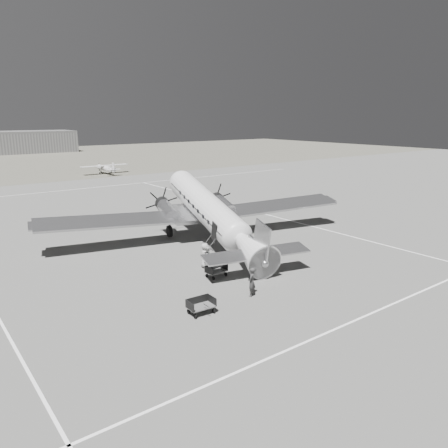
{
  "coord_description": "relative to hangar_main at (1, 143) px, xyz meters",
  "views": [
    {
      "loc": [
        -21.36,
        -27.37,
        10.99
      ],
      "look_at": [
        -0.0,
        1.1,
        2.2
      ],
      "focal_mm": 35.0,
      "sensor_mm": 36.0,
      "label": 1
    }
  ],
  "objects": [
    {
      "name": "ground",
      "position": [
        -5.0,
        -120.0,
        -3.3
      ],
      "size": [
        260.0,
        260.0,
        0.0
      ],
      "primitive_type": "plane",
      "color": "slate",
      "rests_on": "ground"
    },
    {
      "name": "taxi_line_near",
      "position": [
        -5.0,
        -134.0,
        -3.29
      ],
      "size": [
        60.0,
        0.15,
        0.01
      ],
      "primitive_type": "cube",
      "color": "white",
      "rests_on": "ground"
    },
    {
      "name": "taxi_line_right",
      "position": [
        7.0,
        -120.0,
        -3.29
      ],
      "size": [
        0.15,
        80.0,
        0.01
      ],
      "primitive_type": "cube",
      "color": "white",
      "rests_on": "ground"
    },
    {
      "name": "taxi_line_horizon",
      "position": [
        -5.0,
        -80.0,
        -3.29
      ],
      "size": [
        90.0,
        0.15,
        0.01
      ],
      "primitive_type": "cube",
      "color": "white",
      "rests_on": "ground"
    },
    {
      "name": "grass_infield",
      "position": [
        -5.0,
        -25.0,
        -3.3
      ],
      "size": [
        260.0,
        90.0,
        0.01
      ],
      "primitive_type": "cube",
      "color": "#59554B",
      "rests_on": "ground"
    },
    {
      "name": "hangar_main",
      "position": [
        0.0,
        0.0,
        0.0
      ],
      "size": [
        42.0,
        14.0,
        6.6
      ],
      "color": "slate",
      "rests_on": "ground"
    },
    {
      "name": "dc3_airliner",
      "position": [
        -5.0,
        -116.9,
        -0.51
      ],
      "size": [
        33.04,
        26.3,
        5.57
      ],
      "primitive_type": null,
      "rotation": [
        0.0,
        0.0,
        -0.22
      ],
      "color": "#A7A7A9",
      "rests_on": "ground"
    },
    {
      "name": "light_plane_right",
      "position": [
        6.32,
        -65.23,
        -2.32
      ],
      "size": [
        9.7,
        7.96,
        1.97
      ],
      "primitive_type": null,
      "rotation": [
        0.0,
        0.0,
        0.03
      ],
      "color": "silver",
      "rests_on": "ground"
    },
    {
      "name": "baggage_cart_near",
      "position": [
        -9.41,
        -123.88,
        -2.87
      ],
      "size": [
        1.62,
        1.22,
        0.86
      ],
      "primitive_type": null,
      "rotation": [
        0.0,
        0.0,
        0.1
      ],
      "color": "#545454",
      "rests_on": "ground"
    },
    {
      "name": "baggage_cart_far",
      "position": [
        -13.58,
        -128.15,
        -2.84
      ],
      "size": [
        1.67,
        1.21,
        0.91
      ],
      "primitive_type": null,
      "rotation": [
        0.0,
        0.0,
        -0.05
      ],
      "color": "#545454",
      "rests_on": "ground"
    },
    {
      "name": "ground_crew",
      "position": [
        -9.61,
        -127.93,
        -2.37
      ],
      "size": [
        0.82,
        0.75,
        1.87
      ],
      "primitive_type": "imported",
      "rotation": [
        0.0,
        0.0,
        3.73
      ],
      "color": "#333333",
      "rests_on": "ground"
    },
    {
      "name": "ramp_agent",
      "position": [
        -9.06,
        -122.35,
        -2.39
      ],
      "size": [
        0.91,
        1.04,
        1.81
      ],
      "primitive_type": "imported",
      "rotation": [
        0.0,
        0.0,
        1.28
      ],
      "color": "#B3B3B1",
      "rests_on": "ground"
    },
    {
      "name": "passenger",
      "position": [
        -8.93,
        -121.76,
        -2.36
      ],
      "size": [
        0.79,
        1.03,
        1.87
      ],
      "primitive_type": "imported",
      "rotation": [
        0.0,
        0.0,
        1.34
      ],
      "color": "#A9A9A7",
      "rests_on": "ground"
    }
  ]
}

